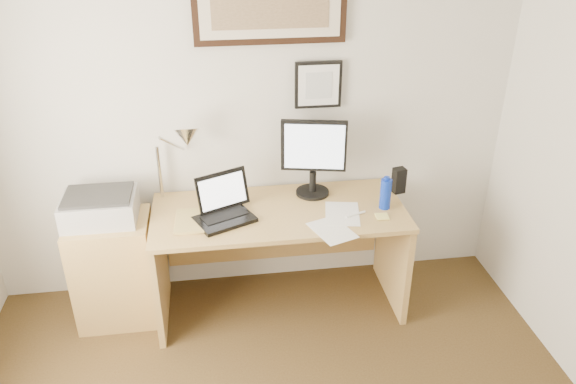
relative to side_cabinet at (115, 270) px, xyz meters
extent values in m
cube|color=silver|center=(0.92, 0.32, 0.89)|extent=(3.50, 0.02, 2.50)
cube|color=#AD8648|center=(0.00, 0.00, 0.00)|extent=(0.50, 0.40, 0.73)
cylinder|color=#0D2EB4|center=(1.74, -0.11, 0.48)|extent=(0.07, 0.07, 0.20)
cylinder|color=#0D2EB4|center=(1.74, -0.11, 0.59)|extent=(0.04, 0.04, 0.02)
cube|color=black|center=(1.89, 0.09, 0.47)|extent=(0.09, 0.08, 0.17)
cube|color=white|center=(1.35, -0.33, 0.39)|extent=(0.29, 0.34, 0.00)
cube|color=white|center=(1.46, -0.15, 0.39)|extent=(0.26, 0.33, 0.00)
cube|color=#FFF278|center=(1.69, -0.23, 0.39)|extent=(0.08, 0.08, 0.01)
cylinder|color=white|center=(1.53, -0.18, 0.39)|extent=(0.14, 0.06, 0.02)
imported|color=tan|center=(0.43, -0.12, 0.40)|extent=(0.22, 0.29, 0.02)
cube|color=#AD8648|center=(1.07, -0.05, 0.37)|extent=(1.60, 0.70, 0.03)
cube|color=#AD8648|center=(0.29, -0.05, -0.01)|extent=(0.04, 0.65, 0.72)
cube|color=#AD8648|center=(1.85, -0.05, -0.01)|extent=(0.04, 0.65, 0.72)
cube|color=#AD8648|center=(1.07, 0.28, 0.09)|extent=(1.50, 0.03, 0.55)
cube|color=black|center=(0.72, -0.13, 0.40)|extent=(0.41, 0.36, 0.02)
cube|color=black|center=(0.72, -0.10, 0.41)|extent=(0.31, 0.23, 0.00)
cube|color=black|center=(0.72, 0.00, 0.52)|extent=(0.34, 0.21, 0.23)
cube|color=white|center=(0.72, -0.01, 0.53)|extent=(0.29, 0.17, 0.18)
cylinder|color=black|center=(1.32, 0.15, 0.40)|extent=(0.22, 0.22, 0.02)
cylinder|color=black|center=(1.32, 0.15, 0.48)|extent=(0.04, 0.04, 0.14)
cube|color=black|center=(1.32, 0.14, 0.74)|extent=(0.42, 0.12, 0.34)
cube|color=silver|center=(1.32, 0.12, 0.74)|extent=(0.37, 0.08, 0.30)
cube|color=#A8A8AB|center=(-0.03, 0.03, 0.44)|extent=(0.44, 0.34, 0.16)
cube|color=#2D2D2D|center=(-0.03, 0.03, 0.54)|extent=(0.40, 0.30, 0.02)
cylinder|color=silver|center=(0.33, 0.24, 0.56)|extent=(0.02, 0.02, 0.36)
cylinder|color=silver|center=(0.43, 0.18, 0.78)|extent=(0.15, 0.23, 0.19)
cone|color=silver|center=(0.53, 0.12, 0.84)|extent=(0.16, 0.18, 0.15)
cube|color=black|center=(1.07, 0.30, 1.58)|extent=(0.92, 0.03, 0.47)
cube|color=beige|center=(1.07, 0.28, 1.58)|extent=(0.84, 0.01, 0.39)
cube|color=brown|center=(1.07, 0.27, 1.58)|extent=(0.70, 0.00, 0.28)
cube|color=black|center=(1.37, 0.30, 1.08)|extent=(0.30, 0.02, 0.30)
cube|color=white|center=(1.37, 0.28, 1.08)|extent=(0.26, 0.00, 0.26)
cube|color=#B4B9BE|center=(1.37, 0.28, 1.08)|extent=(0.17, 0.00, 0.17)
camera|label=1|loc=(0.69, -3.11, 2.14)|focal=35.00mm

